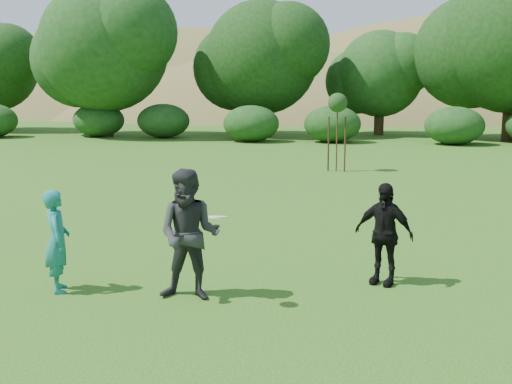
# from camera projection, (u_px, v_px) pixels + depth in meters

# --- Properties ---
(ground) EXTENTS (120.00, 120.00, 0.00)m
(ground) POSITION_uv_depth(u_px,v_px,m) (224.00, 294.00, 9.92)
(ground) COLOR #19470C
(ground) RESTS_ON ground
(player_teal) EXTENTS (0.62, 0.70, 1.62)m
(player_teal) POSITION_uv_depth(u_px,v_px,m) (57.00, 241.00, 9.96)
(player_teal) COLOR #197270
(player_teal) RESTS_ON ground
(player_grey) EXTENTS (0.96, 0.75, 1.98)m
(player_grey) POSITION_uv_depth(u_px,v_px,m) (189.00, 235.00, 9.57)
(player_grey) COLOR #292A2C
(player_grey) RESTS_ON ground
(player_black) EXTENTS (1.06, 0.76, 1.67)m
(player_black) POSITION_uv_depth(u_px,v_px,m) (384.00, 234.00, 10.32)
(player_black) COLOR black
(player_black) RESTS_ON ground
(frisbee) EXTENTS (0.27, 0.27, 0.06)m
(frisbee) POSITION_uv_depth(u_px,v_px,m) (218.00, 217.00, 9.11)
(frisbee) COLOR white
(frisbee) RESTS_ON ground
(sapling) EXTENTS (0.70, 0.70, 2.85)m
(sapling) POSITION_uv_depth(u_px,v_px,m) (338.00, 105.00, 23.11)
(sapling) COLOR #402619
(sapling) RESTS_ON ground
(hillside) EXTENTS (150.00, 72.00, 52.00)m
(hillside) POSITION_uv_depth(u_px,v_px,m) (339.00, 207.00, 78.58)
(hillside) COLOR olive
(hillside) RESTS_ON ground
(tree_row) EXTENTS (53.92, 10.38, 9.62)m
(tree_row) POSITION_uv_depth(u_px,v_px,m) (386.00, 53.00, 36.44)
(tree_row) COLOR #3A2616
(tree_row) RESTS_ON ground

